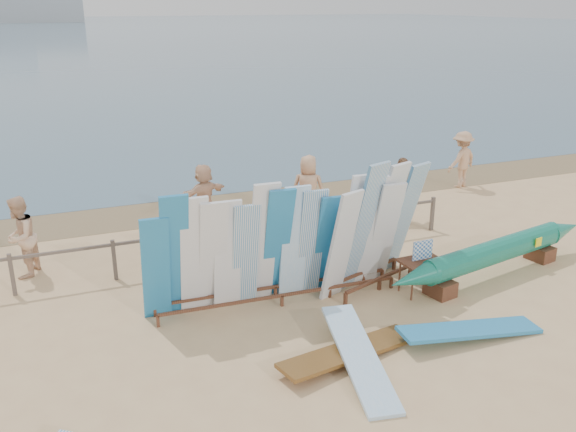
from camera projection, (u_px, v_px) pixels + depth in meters
name	position (u px, v px, depth m)	size (l,w,h in m)	color
ground	(249.00, 327.00, 11.16)	(160.00, 160.00, 0.00)	#D8B17D
ocean	(50.00, 31.00, 123.18)	(320.00, 240.00, 0.02)	#426076
wet_sand_strip	(170.00, 209.00, 17.46)	(40.00, 2.60, 0.01)	olive
fence	(206.00, 239.00, 13.57)	(12.08, 0.08, 0.90)	#66574D
main_surfboard_rack	(279.00, 248.00, 11.73)	(5.15, 0.93, 2.57)	brown
side_surfboard_rack	(374.00, 230.00, 12.36)	(2.55, 1.48, 2.78)	brown
outrigger_canoe	(495.00, 253.00, 13.04)	(5.98, 1.72, 0.85)	brown
vendor_table	(421.00, 275.00, 12.37)	(0.88, 0.64, 1.14)	brown
flat_board_d	(469.00, 338.00, 10.81)	(0.56, 2.70, 0.07)	#257DB9
flat_board_b	(358.00, 367.00, 9.93)	(0.56, 2.70, 0.07)	#9CD0FA
flat_board_c	(350.00, 358.00, 10.20)	(0.56, 2.70, 0.07)	brown
beach_chair_left	(256.00, 239.00, 14.61)	(0.73, 0.74, 0.84)	#B52C13
beach_chair_right	(224.00, 233.00, 15.01)	(0.63, 0.64, 0.86)	#B52C13
stroller	(290.00, 222.00, 15.31)	(0.73, 0.86, 1.01)	#B52C13
beachgoer_5	(204.00, 195.00, 15.95)	(1.55, 0.50, 1.68)	beige
beachgoer_extra_0	(462.00, 160.00, 19.29)	(1.16, 0.48, 1.80)	tan
beachgoer_10	(400.00, 189.00, 16.31)	(1.03, 0.44, 1.75)	#8C6042
beachgoer_6	(308.00, 189.00, 16.15)	(0.90, 0.43, 1.85)	tan
beachgoer_2	(20.00, 237.00, 12.97)	(0.87, 0.42, 1.78)	beige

